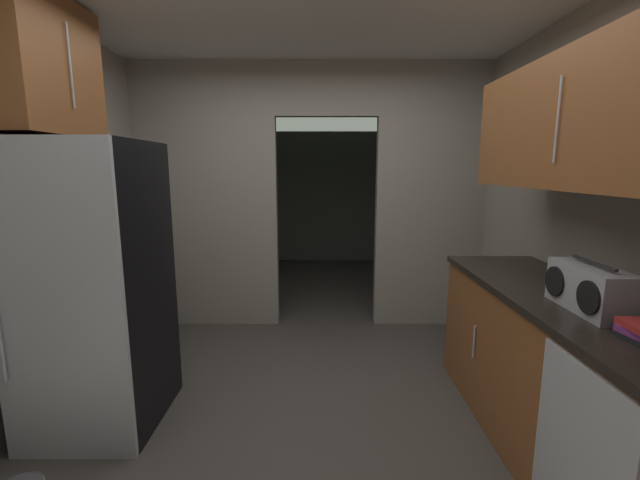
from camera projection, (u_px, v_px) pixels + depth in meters
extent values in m
plane|color=#47423D|center=(305.00, 427.00, 2.56)|extent=(20.00, 20.00, 0.00)
cube|color=silver|center=(305.00, 6.00, 2.63)|extent=(3.86, 7.58, 0.06)
cube|color=#9E998C|center=(207.00, 198.00, 4.10)|extent=(1.38, 0.12, 2.61)
cube|color=#9E998C|center=(429.00, 198.00, 4.10)|extent=(1.08, 0.12, 2.61)
cube|color=#9E998C|center=(326.00, 89.00, 3.92)|extent=(1.00, 0.12, 0.51)
cube|color=gray|center=(314.00, 186.00, 7.04)|extent=(3.46, 0.10, 2.61)
cube|color=gray|center=(189.00, 190.00, 5.57)|extent=(0.10, 2.99, 2.61)
cube|color=gray|center=(436.00, 190.00, 5.57)|extent=(0.10, 2.99, 2.61)
cube|color=black|center=(95.00, 287.00, 2.52)|extent=(0.71, 0.74, 1.76)
cube|color=#B7BABC|center=(56.00, 308.00, 2.14)|extent=(0.71, 0.03, 1.76)
cube|color=brown|center=(564.00, 387.00, 2.20)|extent=(0.61, 2.18, 0.89)
cube|color=black|center=(574.00, 304.00, 2.12)|extent=(0.65, 2.18, 0.04)
cylinder|color=#B7BABC|center=(558.00, 438.00, 1.71)|extent=(0.01, 0.01, 0.22)
cylinder|color=#B7BABC|center=(473.00, 342.00, 2.66)|extent=(0.01, 0.01, 0.22)
cube|color=#B7BABC|center=(576.00, 472.00, 1.60)|extent=(0.02, 0.56, 0.87)
cube|color=brown|center=(594.00, 120.00, 1.96)|extent=(0.34, 1.96, 0.68)
cylinder|color=#B7BABC|center=(556.00, 120.00, 1.96)|extent=(0.01, 0.01, 0.41)
cube|color=brown|center=(38.00, 66.00, 2.38)|extent=(0.34, 0.79, 0.79)
cylinder|color=#B7BABC|center=(69.00, 66.00, 2.38)|extent=(0.01, 0.01, 0.48)
cube|color=#B2B2B7|center=(589.00, 289.00, 1.95)|extent=(0.18, 0.44, 0.22)
cylinder|color=#262626|center=(592.00, 262.00, 1.93)|extent=(0.02, 0.31, 0.02)
cylinder|color=black|center=(587.00, 297.00, 1.82)|extent=(0.01, 0.15, 0.15)
cylinder|color=black|center=(553.00, 281.00, 2.08)|extent=(0.01, 0.15, 0.15)
cube|color=black|center=(638.00, 338.00, 1.62)|extent=(0.13, 0.15, 0.02)
cube|color=#8C3893|center=(638.00, 331.00, 1.63)|extent=(0.13, 0.14, 0.03)
cube|color=red|center=(640.00, 326.00, 1.61)|extent=(0.12, 0.15, 0.03)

